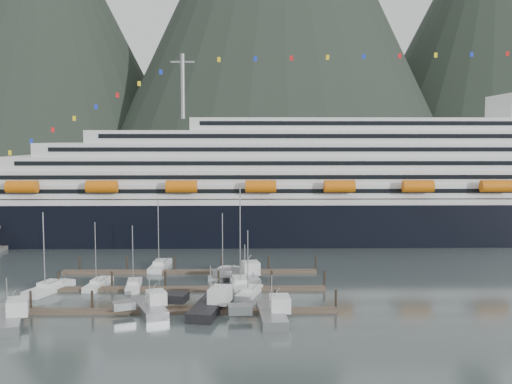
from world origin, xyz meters
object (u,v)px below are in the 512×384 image
at_px(sailboat_a, 49,289).
at_px(sailboat_b, 98,284).
at_px(sailboat_f, 224,274).
at_px(trawler_d, 271,313).
at_px(trawler_a, 7,318).
at_px(sailboat_c, 134,286).
at_px(trawler_c, 210,304).
at_px(trawler_e, 244,276).
at_px(sailboat_d, 240,284).
at_px(sailboat_e, 160,266).
at_px(cruise_ship, 342,191).
at_px(sailboat_h, 249,293).
at_px(trawler_b, 149,307).

height_order(sailboat_a, sailboat_b, sailboat_a).
distance_m(sailboat_f, trawler_d, 27.73).
bearing_deg(trawler_a, sailboat_c, -52.70).
relative_size(trawler_c, trawler_e, 1.27).
xyz_separation_m(sailboat_d, sailboat_e, (-15.74, 15.05, -0.03)).
height_order(cruise_ship, sailboat_a, cruise_ship).
bearing_deg(trawler_c, cruise_ship, -13.92).
height_order(sailboat_a, trawler_d, sailboat_a).
bearing_deg(sailboat_a, trawler_c, -92.10).
bearing_deg(sailboat_c, sailboat_d, -95.46).
relative_size(sailboat_h, trawler_d, 0.95).
bearing_deg(sailboat_h, sailboat_c, 91.45).
relative_size(trawler_c, trawler_d, 1.24).
height_order(sailboat_h, trawler_e, sailboat_h).
bearing_deg(trawler_b, trawler_d, -124.00).
relative_size(sailboat_d, sailboat_f, 1.47).
relative_size(sailboat_d, sailboat_h, 1.62).
bearing_deg(trawler_c, sailboat_c, 57.16).
bearing_deg(trawler_c, trawler_a, 114.17).
relative_size(sailboat_c, sailboat_h, 1.00).
xyz_separation_m(sailboat_d, trawler_c, (-4.29, -13.65, 0.46)).
bearing_deg(cruise_ship, sailboat_b, -135.17).
height_order(sailboat_f, trawler_a, sailboat_f).
xyz_separation_m(trawler_b, trawler_e, (13.84, 19.19, 0.07)).
bearing_deg(sailboat_h, trawler_d, -151.09).
bearing_deg(sailboat_h, trawler_a, 129.51).
bearing_deg(trawler_b, sailboat_a, 34.29).
bearing_deg(trawler_a, sailboat_h, -84.27).
relative_size(sailboat_b, trawler_d, 0.99).
height_order(sailboat_e, trawler_e, sailboat_e).
height_order(sailboat_b, trawler_e, sailboat_b).
bearing_deg(sailboat_e, trawler_a, 159.51).
xyz_separation_m(trawler_c, trawler_e, (5.04, 18.07, -0.01)).
xyz_separation_m(sailboat_a, trawler_d, (36.13, -15.90, 0.45)).
bearing_deg(trawler_e, trawler_a, 115.96).
relative_size(cruise_ship, trawler_e, 18.11).
xyz_separation_m(sailboat_d, sailboat_h, (1.63, -5.56, -0.06)).
distance_m(trawler_a, trawler_b, 19.30).
bearing_deg(sailboat_a, sailboat_d, -65.34).
bearing_deg(trawler_d, sailboat_c, 47.86).
bearing_deg(sailboat_c, trawler_d, -135.48).
distance_m(sailboat_a, trawler_d, 39.48).
height_order(sailboat_h, trawler_b, sailboat_h).
height_order(trawler_a, trawler_b, trawler_a).
bearing_deg(sailboat_b, trawler_d, -116.75).
height_order(sailboat_h, trawler_a, sailboat_h).
distance_m(sailboat_c, trawler_a, 23.87).
relative_size(sailboat_e, trawler_a, 1.09).
bearing_deg(trawler_d, trawler_b, 74.71).
height_order(trawler_b, trawler_e, trawler_e).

